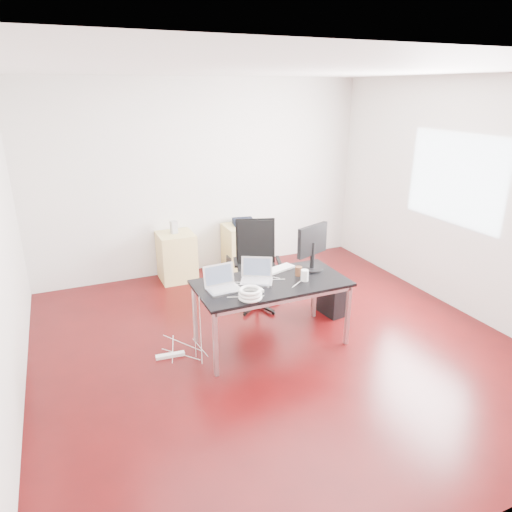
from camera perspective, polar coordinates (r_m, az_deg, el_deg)
name	(u,v)px	position (r m, az deg, el deg)	size (l,w,h in m)	color
room_shell	(281,221)	(4.56, 3.18, 4.40)	(5.00, 5.00, 5.00)	#360607
desk	(271,286)	(4.83, 1.92, -3.83)	(1.60, 0.80, 0.73)	black
office_chair	(256,260)	(5.75, 0.06, -0.52)	(0.60, 0.62, 1.08)	black
filing_cabinet_left	(177,257)	(6.71, -9.88, -0.07)	(0.50, 0.50, 0.70)	tan
filing_cabinet_right	(242,247)	(6.99, -1.82, 1.08)	(0.50, 0.50, 0.70)	tan
pc_tower	(329,296)	(5.76, 9.11, -4.93)	(0.20, 0.45, 0.44)	black
wastebasket	(234,264)	(6.90, -2.74, -1.06)	(0.24, 0.24, 0.28)	black
power_strip	(170,355)	(4.97, -10.67, -12.10)	(0.30, 0.06, 0.04)	white
laptop_left	(222,284)	(4.64, -4.26, -3.46)	(0.35, 0.28, 0.23)	silver
laptop_right	(257,276)	(4.82, 0.11, -2.46)	(0.41, 0.38, 0.23)	silver
monitor	(312,245)	(5.09, 7.05, 1.38)	(0.44, 0.26, 0.51)	black
keyboard	(277,270)	(5.10, 2.63, -1.72)	(0.44, 0.14, 0.02)	white
cup_white	(305,275)	(4.84, 6.10, -2.42)	(0.08, 0.08, 0.12)	white
cup_brown	(299,271)	(4.97, 5.34, -1.89)	(0.08, 0.08, 0.10)	brown
cable_coil	(250,294)	(4.41, -0.73, -4.75)	(0.24, 0.24, 0.11)	white
power_adapter	(260,291)	(4.57, 0.45, -4.34)	(0.07, 0.07, 0.03)	white
speaker	(174,227)	(6.59, -10.23, 3.57)	(0.09, 0.08, 0.18)	#9E9E9E
navy_garment	(243,222)	(6.92, -1.61, 4.31)	(0.30, 0.24, 0.09)	black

